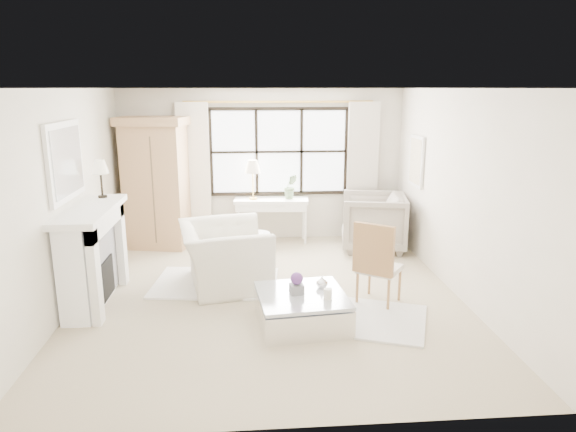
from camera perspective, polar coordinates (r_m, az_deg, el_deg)
name	(u,v)px	position (r m, az deg, el deg)	size (l,w,h in m)	color
floor	(270,296)	(6.94, -2.03, -8.90)	(5.50, 5.50, 0.00)	#C0AF8F
ceiling	(268,88)	(6.39, -2.25, 14.01)	(5.50, 5.50, 0.00)	white
wall_back	(262,166)	(9.24, -2.88, 5.61)	(5.00, 5.00, 0.00)	beige
wall_front	(285,273)	(3.89, -0.37, -6.34)	(5.00, 5.00, 0.00)	white
wall_left	(67,201)	(6.90, -23.37, 1.57)	(5.50, 5.50, 0.00)	silver
wall_right	(460,194)	(7.09, 18.52, 2.30)	(5.50, 5.50, 0.00)	silver
window_pane	(279,152)	(9.20, -1.01, 7.16)	(2.40, 0.02, 1.50)	silver
window_frame	(279,152)	(9.19, -1.00, 7.15)	(2.50, 0.04, 1.50)	black
curtain_rod	(279,102)	(9.07, -1.01, 12.57)	(0.04, 0.04, 3.30)	gold
curtain_left	(194,174)	(9.20, -10.36, 4.64)	(0.55, 0.10, 2.47)	white
curtain_right	(362,172)	(9.38, 8.25, 4.90)	(0.55, 0.10, 2.47)	beige
fireplace	(91,254)	(7.00, -21.06, -4.00)	(0.58, 1.66, 1.26)	white
mirror_frame	(65,161)	(6.81, -23.53, 5.60)	(0.05, 1.15, 0.95)	white
mirror_glass	(68,161)	(6.80, -23.29, 5.61)	(0.02, 1.00, 0.80)	silver
art_frame	(416,161)	(8.61, 14.09, 5.93)	(0.04, 0.62, 0.82)	silver
art_canvas	(415,161)	(8.60, 13.96, 5.93)	(0.01, 0.52, 0.72)	beige
mantel_lamp	(100,169)	(7.33, -20.15, 4.96)	(0.22, 0.22, 0.51)	black
armoire	(156,182)	(9.04, -14.47, 3.65)	(1.23, 0.90, 2.24)	tan
console_table	(271,221)	(9.15, -1.85, -0.53)	(1.33, 0.56, 0.80)	white
console_lamp	(253,168)	(8.96, -3.95, 5.37)	(0.28, 0.28, 0.69)	gold
orchid_plant	(291,187)	(9.03, 0.29, 3.29)	(0.24, 0.19, 0.44)	#59714B
side_table	(257,244)	(8.06, -3.42, -3.10)	(0.40, 0.40, 0.51)	white
rug_left	(216,283)	(7.42, -8.02, -7.35)	(1.71, 1.21, 0.03)	white
rug_right	(362,318)	(6.36, 8.20, -11.14)	(1.48, 1.11, 0.03)	silver
club_armchair	(225,256)	(7.21, -7.05, -4.42)	(1.33, 1.16, 0.87)	silver
wingback_chair	(373,222)	(8.88, 9.44, -0.62)	(1.03, 1.06, 0.97)	gray
french_chair	(378,280)	(6.72, 9.98, -7.05)	(0.67, 0.67, 1.08)	#AC7A48
coffee_table	(302,309)	(6.11, 1.54, -10.34)	(1.10, 1.10, 0.38)	white
planter_box	(297,289)	(6.01, 0.97, -8.10)	(0.15, 0.15, 0.11)	slate
planter_flowers	(297,278)	(5.97, 0.98, -6.95)	(0.15, 0.15, 0.15)	#60317C
pillar_candle	(328,294)	(5.88, 4.44, -8.62)	(0.10, 0.10, 0.12)	silver
coffee_vase	(322,282)	(6.19, 3.80, -7.32)	(0.14, 0.14, 0.14)	silver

